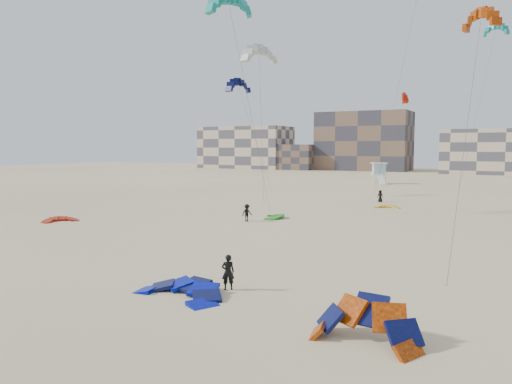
% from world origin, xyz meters
% --- Properties ---
extents(ground, '(320.00, 320.00, 0.00)m').
position_xyz_m(ground, '(0.00, 0.00, 0.00)').
color(ground, beige).
rests_on(ground, ground).
extents(kite_ground_blue, '(5.39, 5.60, 2.05)m').
position_xyz_m(kite_ground_blue, '(-1.14, 0.14, 0.00)').
color(kite_ground_blue, '#000EBB').
rests_on(kite_ground_blue, ground).
extents(kite_ground_orange, '(4.77, 4.73, 4.37)m').
position_xyz_m(kite_ground_orange, '(8.66, -1.50, 0.00)').
color(kite_ground_orange, '#EF4A03').
rests_on(kite_ground_orange, ground).
extents(kite_ground_red, '(4.53, 4.45, 1.31)m').
position_xyz_m(kite_ground_red, '(-26.63, 14.56, 0.00)').
color(kite_ground_red, '#BE0A03').
rests_on(kite_ground_red, ground).
extents(kite_ground_green, '(4.27, 4.13, 1.35)m').
position_xyz_m(kite_ground_green, '(-8.94, 26.69, 0.00)').
color(kite_ground_green, '#1F8C1A').
rests_on(kite_ground_green, ground).
extents(kite_ground_yellow, '(3.41, 3.56, 1.06)m').
position_xyz_m(kite_ground_yellow, '(-0.60, 40.91, 0.00)').
color(kite_ground_yellow, yellow).
rests_on(kite_ground_yellow, ground).
extents(kitesurfer_main, '(0.81, 0.77, 1.86)m').
position_xyz_m(kitesurfer_main, '(0.43, 2.13, 0.93)').
color(kitesurfer_main, black).
rests_on(kitesurfer_main, ground).
extents(kitesurfer_c, '(1.09, 1.28, 1.72)m').
position_xyz_m(kitesurfer_c, '(-10.23, 23.35, 0.86)').
color(kitesurfer_c, black).
rests_on(kitesurfer_c, ground).
extents(kitesurfer_e, '(0.82, 0.56, 1.62)m').
position_xyz_m(kitesurfer_e, '(-2.79, 46.62, 0.81)').
color(kitesurfer_e, black).
rests_on(kitesurfer_e, ground).
extents(kite_fly_teal_a, '(5.25, 9.57, 19.36)m').
position_xyz_m(kite_fly_teal_a, '(-8.06, 16.54, 18.91)').
color(kite_fly_teal_a, '#148587').
rests_on(kite_fly_teal_a, ground).
extents(kite_fly_orange, '(4.39, 25.47, 18.04)m').
position_xyz_m(kite_fly_orange, '(10.10, 27.72, 18.08)').
color(kite_fly_orange, '#EF4A03').
rests_on(kite_fly_orange, ground).
extents(kite_fly_grey, '(5.79, 5.74, 18.20)m').
position_xyz_m(kite_fly_grey, '(-12.66, 30.60, 17.49)').
color(kite_fly_grey, white).
rests_on(kite_fly_grey, ground).
extents(kite_fly_navy, '(8.83, 5.32, 16.78)m').
position_xyz_m(kite_fly_navy, '(-24.32, 46.10, 16.32)').
color(kite_fly_navy, '#050E49').
rests_on(kite_fly_navy, ground).
extents(kite_fly_teal_b, '(5.50, 8.11, 24.59)m').
position_xyz_m(kite_fly_teal_b, '(9.54, 63.47, 24.43)').
color(kite_fly_teal_b, '#148587').
rests_on(kite_fly_teal_b, ground).
extents(kite_fly_red, '(4.27, 11.13, 15.28)m').
position_xyz_m(kite_fly_red, '(-3.54, 64.38, 15.14)').
color(kite_fly_red, '#BE0A03').
rests_on(kite_fly_red, ground).
extents(lifeguard_tower_far, '(3.91, 6.22, 4.17)m').
position_xyz_m(lifeguard_tower_far, '(-11.40, 79.76, 2.06)').
color(lifeguard_tower_far, white).
rests_on(lifeguard_tower_far, ground).
extents(condo_west_a, '(30.00, 15.00, 14.00)m').
position_xyz_m(condo_west_a, '(-70.00, 130.00, 7.00)').
color(condo_west_a, beige).
rests_on(condo_west_a, ground).
extents(condo_west_b, '(28.00, 14.00, 18.00)m').
position_xyz_m(condo_west_b, '(-30.00, 134.00, 9.00)').
color(condo_west_b, brown).
rests_on(condo_west_b, ground).
extents(condo_mid, '(32.00, 16.00, 12.00)m').
position_xyz_m(condo_mid, '(10.00, 130.00, 6.00)').
color(condo_mid, beige).
rests_on(condo_mid, ground).
extents(condo_fill_left, '(12.00, 10.00, 8.00)m').
position_xyz_m(condo_fill_left, '(-50.00, 128.00, 4.00)').
color(condo_fill_left, brown).
rests_on(condo_fill_left, ground).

